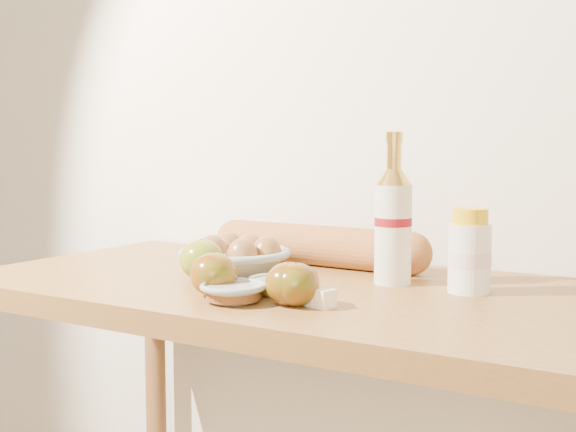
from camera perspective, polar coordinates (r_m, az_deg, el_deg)
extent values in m
cube|color=silver|center=(1.55, 6.93, 11.45)|extent=(3.50, 0.02, 2.60)
cube|color=olive|center=(1.28, 0.69, -6.15)|extent=(1.20, 0.60, 0.04)
cylinder|color=brown|center=(1.91, -10.35, -16.30)|extent=(0.05, 0.05, 0.86)
cylinder|color=beige|center=(1.26, 8.29, -1.46)|extent=(0.08, 0.08, 0.17)
cylinder|color=maroon|center=(1.26, 8.31, -0.44)|extent=(0.08, 0.08, 0.01)
cone|color=gold|center=(1.25, 8.36, 3.07)|extent=(0.08, 0.08, 0.03)
cylinder|color=gold|center=(1.25, 8.38, 4.73)|extent=(0.03, 0.03, 0.05)
cylinder|color=gold|center=(1.25, 8.40, 6.18)|extent=(0.04, 0.04, 0.02)
cylinder|color=silver|center=(1.21, 14.15, -3.28)|extent=(0.09, 0.09, 0.11)
cylinder|color=beige|center=(1.21, 14.15, -3.28)|extent=(0.09, 0.09, 0.02)
cylinder|color=#E3AF0B|center=(1.21, 14.22, -0.04)|extent=(0.07, 0.07, 0.03)
torus|color=gray|center=(1.35, -4.22, -2.94)|extent=(0.25, 0.25, 0.02)
ellipsoid|color=brown|center=(1.36, -5.99, -3.00)|extent=(0.07, 0.07, 0.07)
ellipsoid|color=brown|center=(1.31, -3.64, -3.35)|extent=(0.07, 0.07, 0.07)
ellipsoid|color=brown|center=(1.37, -3.04, -2.90)|extent=(0.07, 0.07, 0.07)
ellipsoid|color=brown|center=(1.40, -4.74, -2.73)|extent=(0.07, 0.07, 0.07)
ellipsoid|color=brown|center=(1.33, -1.72, -3.15)|extent=(0.07, 0.07, 0.07)
cylinder|color=#B57037|center=(1.45, 2.28, -2.34)|extent=(0.41, 0.10, 0.08)
sphere|color=#B57037|center=(1.56, -4.16, -1.78)|extent=(0.08, 0.08, 0.08)
sphere|color=#B57037|center=(1.36, 9.67, -2.94)|extent=(0.08, 0.08, 0.08)
ellipsoid|color=olive|center=(1.30, -6.82, -3.44)|extent=(0.09, 0.09, 0.07)
cylinder|color=#472D17|center=(1.30, -6.83, -2.09)|extent=(0.01, 0.01, 0.01)
ellipsoid|color=#921107|center=(1.16, -5.89, -4.61)|extent=(0.08, 0.08, 0.07)
cylinder|color=#4F371A|center=(1.15, -5.90, -3.16)|extent=(0.01, 0.01, 0.01)
ellipsoid|color=maroon|center=(1.09, 0.04, -5.37)|extent=(0.09, 0.09, 0.07)
cylinder|color=#4C3719|center=(1.08, 0.04, -3.93)|extent=(0.01, 0.01, 0.01)
torus|color=gray|center=(1.11, -4.34, -5.56)|extent=(0.13, 0.13, 0.01)
cylinder|color=brown|center=(1.11, -4.34, -6.09)|extent=(0.11, 0.11, 0.02)
torus|color=gray|center=(1.17, -0.98, -5.07)|extent=(0.12, 0.12, 0.01)
cylinder|color=brown|center=(1.18, -0.98, -5.53)|extent=(0.10, 0.10, 0.02)
cube|color=#FFF1C5|center=(1.10, 1.59, -6.22)|extent=(0.10, 0.06, 0.03)
cube|color=white|center=(1.10, 1.59, -6.22)|extent=(0.06, 0.05, 0.03)
ellipsoid|color=maroon|center=(1.08, 0.63, -5.42)|extent=(0.09, 0.09, 0.07)
cylinder|color=#4C3719|center=(1.08, 0.63, -3.98)|extent=(0.01, 0.01, 0.01)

